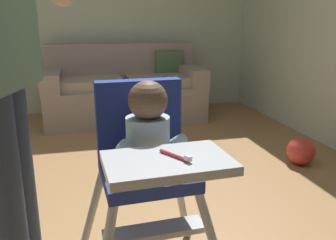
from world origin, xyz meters
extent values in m
cube|color=#A27547|center=(0.00, 0.00, -0.05)|extent=(5.90, 6.69, 0.10)
cube|color=beige|center=(0.00, 2.57, 1.30)|extent=(5.10, 0.06, 2.61)
cube|color=gray|center=(0.46, 1.99, 0.20)|extent=(1.75, 0.84, 0.40)
cube|color=gray|center=(0.46, 2.32, 0.63)|extent=(1.75, 0.22, 0.46)
cube|color=gray|center=(-0.33, 1.99, 0.50)|extent=(0.20, 0.84, 0.20)
cube|color=gray|center=(1.24, 1.99, 0.50)|extent=(0.20, 0.84, 0.20)
cube|color=tan|center=(0.09, 1.94, 0.46)|extent=(0.67, 0.60, 0.11)
cube|color=tan|center=(0.83, 1.94, 0.46)|extent=(0.67, 0.60, 0.11)
cube|color=#4C6B47|center=(1.03, 2.19, 0.60)|extent=(0.35, 0.12, 0.34)
cylinder|color=silver|center=(-0.01, -0.51, 0.25)|extent=(0.17, 0.16, 0.50)
cylinder|color=silver|center=(0.43, -0.50, 0.25)|extent=(0.16, 0.17, 0.50)
cube|color=navy|center=(0.22, -0.72, 0.52)|extent=(0.38, 0.38, 0.05)
cube|color=navy|center=(0.21, -0.58, 0.71)|extent=(0.36, 0.09, 0.34)
cube|color=silver|center=(0.23, -1.01, 0.68)|extent=(0.41, 0.28, 0.03)
cube|color=silver|center=(0.22, -0.83, 0.32)|extent=(0.40, 0.12, 0.02)
cylinder|color=#ACC8D7|center=(0.22, -0.74, 0.65)|extent=(0.18, 0.18, 0.22)
sphere|color=brown|center=(0.22, -0.75, 0.83)|extent=(0.15, 0.15, 0.15)
cylinder|color=#ACC8D7|center=(0.11, -0.79, 0.66)|extent=(0.05, 0.15, 0.10)
cylinder|color=#ACC8D7|center=(0.32, -0.78, 0.66)|extent=(0.05, 0.15, 0.10)
cylinder|color=#CC384C|center=(0.25, -1.01, 0.70)|extent=(0.08, 0.12, 0.01)
cube|color=white|center=(0.28, -1.06, 0.71)|extent=(0.02, 0.03, 0.02)
cylinder|color=#3C4A62|center=(-0.34, -0.64, 0.43)|extent=(0.14, 0.14, 0.87)
cylinder|color=#3C4A62|center=(-0.31, -0.52, 0.43)|extent=(0.14, 0.14, 0.87)
cylinder|color=#567256|center=(-0.27, -0.35, 1.18)|extent=(0.07, 0.07, 0.57)
sphere|color=#D13D33|center=(1.66, 0.31, 0.11)|extent=(0.22, 0.22, 0.22)
camera|label=1|loc=(-0.02, -2.03, 1.11)|focal=38.00mm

